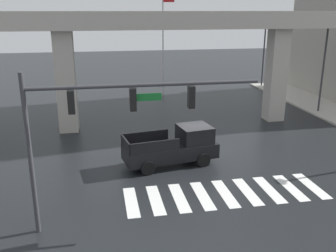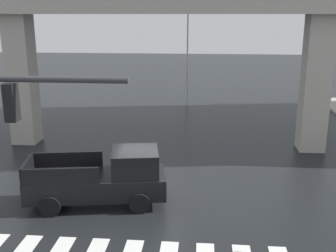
# 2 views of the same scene
# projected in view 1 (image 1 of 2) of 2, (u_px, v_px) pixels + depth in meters

# --- Properties ---
(ground_plane) EXTENTS (120.00, 120.00, 0.00)m
(ground_plane) POSITION_uv_depth(u_px,v_px,m) (198.00, 155.00, 22.18)
(ground_plane) COLOR black
(crosswalk_stripes) EXTENTS (9.35, 2.80, 0.01)m
(crosswalk_stripes) POSITION_uv_depth(u_px,v_px,m) (225.00, 193.00, 17.55)
(crosswalk_stripes) COLOR silver
(crosswalk_stripes) RESTS_ON ground
(elevated_overpass) EXTENTS (57.53, 2.33, 8.14)m
(elevated_overpass) POSITION_uv_depth(u_px,v_px,m) (177.00, 28.00, 26.04)
(elevated_overpass) COLOR #ADA89E
(elevated_overpass) RESTS_ON ground
(pickup_truck) EXTENTS (5.34, 2.71, 2.08)m
(pickup_truck) POSITION_uv_depth(u_px,v_px,m) (175.00, 147.00, 20.71)
(pickup_truck) COLOR black
(pickup_truck) RESTS_ON ground
(traffic_signal_mast) EXTENTS (8.69, 0.32, 6.20)m
(traffic_signal_mast) POSITION_uv_depth(u_px,v_px,m) (102.00, 115.00, 13.69)
(traffic_signal_mast) COLOR #38383D
(traffic_signal_mast) RESTS_ON ground
(street_lamp_mid_block) EXTENTS (0.44, 0.70, 7.24)m
(street_lamp_mid_block) POSITION_uv_depth(u_px,v_px,m) (324.00, 58.00, 30.00)
(street_lamp_mid_block) COLOR #38383D
(street_lamp_mid_block) RESTS_ON ground
(street_lamp_far_north) EXTENTS (0.44, 0.70, 7.24)m
(street_lamp_far_north) POSITION_uv_depth(u_px,v_px,m) (264.00, 45.00, 40.61)
(street_lamp_far_north) COLOR #38383D
(street_lamp_far_north) RESTS_ON ground
(flagpole) EXTENTS (1.16, 0.12, 9.76)m
(flagpole) POSITION_uv_depth(u_px,v_px,m) (164.00, 38.00, 36.10)
(flagpole) COLOR silver
(flagpole) RESTS_ON ground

